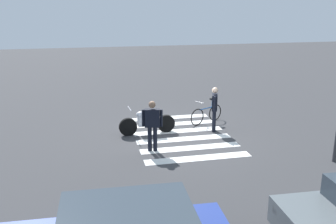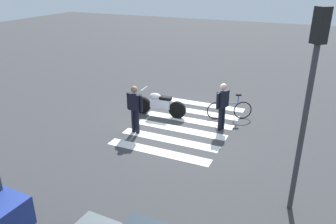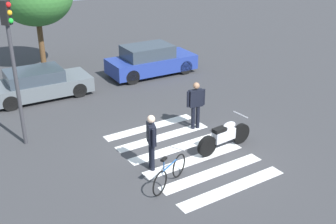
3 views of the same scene
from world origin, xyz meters
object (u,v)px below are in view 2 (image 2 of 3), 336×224
(officer_on_foot, at_px, (222,104))
(officer_by_motorcycle, at_px, (135,106))
(traffic_light_pole, at_px, (310,85))
(police_motorcycle, at_px, (160,104))
(leaning_bicycle, at_px, (230,110))

(officer_on_foot, xyz_separation_m, officer_by_motorcycle, (2.66, 1.50, -0.00))
(officer_by_motorcycle, xyz_separation_m, traffic_light_pole, (-5.37, 2.07, 2.09))
(police_motorcycle, bearing_deg, leaning_bicycle, -163.09)
(officer_on_foot, distance_m, officer_by_motorcycle, 3.06)
(police_motorcycle, height_order, officer_by_motorcycle, officer_by_motorcycle)
(police_motorcycle, relative_size, traffic_light_pole, 0.46)
(police_motorcycle, height_order, leaning_bicycle, police_motorcycle)
(leaning_bicycle, height_order, officer_by_motorcycle, officer_by_motorcycle)
(leaning_bicycle, relative_size, traffic_light_pole, 0.34)
(leaning_bicycle, xyz_separation_m, officer_by_motorcycle, (2.70, 2.51, 0.60))
(police_motorcycle, xyz_separation_m, officer_on_foot, (-2.55, 0.23, 0.52))
(leaning_bicycle, distance_m, officer_on_foot, 1.18)
(officer_on_foot, bearing_deg, officer_by_motorcycle, 29.34)
(leaning_bicycle, height_order, officer_on_foot, officer_on_foot)
(leaning_bicycle, bearing_deg, police_motorcycle, 16.91)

